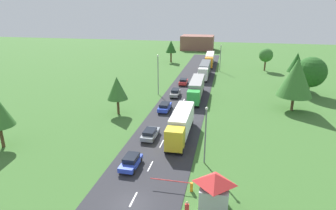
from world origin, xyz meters
The scene contains 27 objects.
ground_plane centered at (0.00, 0.00, 0.00)m, with size 280.00×280.00×0.00m, color #3D6B2D.
road centered at (0.00, 24.50, 0.03)m, with size 10.00×140.00×0.06m, color #2B2B30.
lane_marking_centre centered at (0.00, 22.99, 0.07)m, with size 0.16×122.20×0.01m.
truck_lead centered at (2.25, 16.66, 2.20)m, with size 2.51×11.93×3.75m.
truck_second centered at (2.28, 36.66, 2.21)m, with size 2.76×13.67×3.78m.
truck_third centered at (2.33, 56.34, 2.18)m, with size 2.61×13.61×3.68m.
truck_fourth centered at (2.47, 73.87, 2.12)m, with size 2.87×15.09×3.51m.
car_lead centered at (-2.23, 6.74, 0.84)m, with size 1.92×4.07×1.50m.
car_second centered at (-2.09, 15.15, 0.80)m, with size 1.99×4.38×1.40m.
car_third centered at (-2.55, 27.21, 0.85)m, with size 1.89×4.53×1.51m.
car_fourth centered at (-2.31, 36.82, 0.85)m, with size 1.90×4.64×1.52m.
car_fifth centered at (-2.07, 46.74, 0.85)m, with size 1.99×4.28×1.52m.
guard_booth centered at (8.04, 1.00, 2.07)m, with size 3.08×2.94×4.03m.
barrier_gate centered at (4.80, 3.50, 0.69)m, with size 4.64×0.28×1.05m.
person_lead centered at (5.70, -0.67, 0.96)m, with size 0.38×0.24×1.82m.
person_second centered at (8.43, 4.35, 0.83)m, with size 0.38×0.22×1.60m.
person_third centered at (7.03, 0.50, 0.90)m, with size 0.38×0.23×1.72m.
lamppost_lead centered at (6.40, 9.72, 4.20)m, with size 0.36×0.36×7.45m.
lamppost_second centered at (-6.28, 37.52, 4.86)m, with size 0.36×0.36×8.75m.
lamppost_third centered at (6.20, 64.51, 4.43)m, with size 0.36×0.36×7.91m.
tree_oak centered at (-11.07, 76.16, 5.35)m, with size 3.70×3.70×7.46m.
tree_birch centered at (-10.44, 23.94, 4.87)m, with size 3.69×3.69×6.93m.
tree_maple centered at (19.49, 68.25, 4.70)m, with size 4.08×4.08×6.77m.
tree_pine centered at (26.19, 43.86, 5.11)m, with size 6.57×6.57×8.41m.
tree_elm centered at (24.35, 49.74, 6.04)m, with size 4.06×4.06×8.33m.
tree_ash centered at (20.88, 32.65, 6.33)m, with size 6.41×6.41×9.87m.
distant_building centered at (-5.48, 108.71, 3.10)m, with size 14.09×10.53×6.20m, color brown.
Camera 1 is at (8.51, -22.63, 18.72)m, focal length 30.97 mm.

